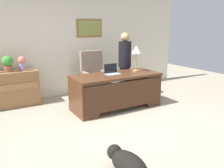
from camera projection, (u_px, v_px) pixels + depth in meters
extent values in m
plane|color=#9E937F|center=(122.00, 126.00, 4.37)|extent=(12.00, 12.00, 0.00)
cube|color=beige|center=(69.00, 44.00, 6.22)|extent=(7.00, 0.12, 2.70)
cube|color=olive|center=(89.00, 28.00, 6.33)|extent=(0.73, 0.03, 0.48)
cube|color=olive|center=(90.00, 28.00, 6.32)|extent=(0.65, 0.01, 0.40)
cube|color=#4C2B19|center=(116.00, 75.00, 5.19)|extent=(1.97, 0.83, 0.05)
cube|color=#4C2B19|center=(83.00, 98.00, 4.89)|extent=(0.36, 0.77, 0.72)
cube|color=#4C2B19|center=(144.00, 88.00, 5.68)|extent=(0.36, 0.77, 0.72)
cube|color=#412415|center=(126.00, 95.00, 4.95)|extent=(1.87, 0.04, 0.58)
cube|color=olive|center=(7.00, 90.00, 5.33)|extent=(1.36, 0.48, 0.81)
cube|color=#A16F40|center=(8.00, 88.00, 5.10)|extent=(1.26, 0.02, 0.14)
cube|color=gray|center=(96.00, 83.00, 6.06)|extent=(0.60, 0.58, 0.18)
cylinder|color=black|center=(96.00, 92.00, 6.11)|extent=(0.10, 0.10, 0.28)
cylinder|color=black|center=(96.00, 96.00, 6.14)|extent=(0.52, 0.52, 0.05)
cube|color=gray|center=(91.00, 65.00, 6.15)|extent=(0.60, 0.12, 0.73)
cube|color=gray|center=(86.00, 77.00, 5.88)|extent=(0.08, 0.50, 0.22)
cube|color=gray|center=(104.00, 75.00, 6.14)|extent=(0.08, 0.50, 0.22)
cylinder|color=#262323|center=(124.00, 82.00, 6.09)|extent=(0.26, 0.26, 0.79)
cylinder|color=black|center=(125.00, 54.00, 5.91)|extent=(0.32, 0.32, 0.64)
sphere|color=tan|center=(125.00, 37.00, 5.81)|extent=(0.22, 0.22, 0.22)
ellipsoid|color=black|center=(129.00, 165.00, 2.89)|extent=(0.36, 0.62, 0.30)
sphere|color=black|center=(114.00, 152.00, 3.11)|extent=(0.20, 0.20, 0.20)
cube|color=#B2B5BA|center=(113.00, 74.00, 5.17)|extent=(0.32, 0.22, 0.01)
cube|color=black|center=(111.00, 68.00, 5.23)|extent=(0.32, 0.01, 0.21)
cylinder|color=#9E8447|center=(136.00, 71.00, 5.52)|extent=(0.16, 0.16, 0.02)
cylinder|color=#9E8447|center=(136.00, 62.00, 5.47)|extent=(0.02, 0.02, 0.40)
cone|color=silver|center=(136.00, 50.00, 5.40)|extent=(0.22, 0.22, 0.18)
cylinder|color=#9C83D2|center=(22.00, 67.00, 5.39)|extent=(0.13, 0.13, 0.17)
sphere|color=#EA7960|center=(22.00, 60.00, 5.36)|extent=(0.17, 0.17, 0.17)
cylinder|color=brown|center=(8.00, 69.00, 5.25)|extent=(0.18, 0.18, 0.14)
sphere|color=#398E33|center=(7.00, 61.00, 5.21)|extent=(0.24, 0.24, 0.24)
ellipsoid|color=beige|center=(118.00, 150.00, 3.47)|extent=(0.19, 0.10, 0.05)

